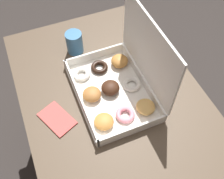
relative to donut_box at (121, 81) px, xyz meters
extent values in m
plane|color=#2D2826|center=(-0.01, -0.04, -0.80)|extent=(8.00, 8.00, 0.00)
cube|color=#4C3D2D|center=(-0.01, -0.04, -0.08)|extent=(0.98, 0.71, 0.03)
cylinder|color=#4C3D2D|center=(-0.45, -0.35, -0.45)|extent=(0.06, 0.06, 0.71)
cylinder|color=#4C3D2D|center=(-0.45, 0.27, -0.45)|extent=(0.06, 0.06, 0.71)
cube|color=silver|center=(0.00, -0.04, -0.06)|extent=(0.40, 0.27, 0.01)
cube|color=white|center=(0.00, -0.17, -0.03)|extent=(0.40, 0.01, 0.04)
cube|color=white|center=(0.00, 0.10, -0.03)|extent=(0.40, 0.01, 0.04)
cube|color=white|center=(-0.20, -0.04, -0.03)|extent=(0.01, 0.27, 0.04)
cube|color=white|center=(0.20, -0.04, -0.03)|extent=(0.01, 0.27, 0.04)
cube|color=white|center=(0.00, 0.10, 0.12)|extent=(0.40, 0.01, 0.28)
torus|color=white|center=(-0.13, -0.12, -0.05)|extent=(0.07, 0.07, 0.02)
ellipsoid|color=#9E6633|center=(0.00, -0.12, -0.04)|extent=(0.07, 0.07, 0.04)
ellipsoid|color=#B77A38|center=(0.12, -0.12, -0.04)|extent=(0.07, 0.07, 0.03)
torus|color=black|center=(-0.13, -0.04, -0.05)|extent=(0.07, 0.07, 0.02)
ellipsoid|color=#381E11|center=(0.00, -0.04, -0.03)|extent=(0.07, 0.07, 0.04)
torus|color=pink|center=(0.12, -0.03, -0.05)|extent=(0.07, 0.07, 0.02)
ellipsoid|color=#B77A38|center=(-0.12, 0.05, -0.03)|extent=(0.07, 0.07, 0.04)
torus|color=white|center=(0.00, 0.05, -0.05)|extent=(0.07, 0.07, 0.02)
ellipsoid|color=tan|center=(0.13, 0.05, -0.04)|extent=(0.07, 0.07, 0.04)
cylinder|color=teal|center=(-0.28, -0.10, -0.01)|extent=(0.07, 0.07, 0.10)
cylinder|color=black|center=(-0.28, -0.10, 0.04)|extent=(0.06, 0.06, 0.01)
cube|color=#CC4C47|center=(0.03, -0.28, -0.06)|extent=(0.16, 0.14, 0.01)
camera|label=1|loc=(0.56, -0.27, 0.82)|focal=42.00mm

